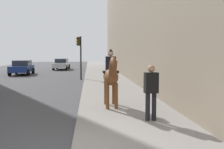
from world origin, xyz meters
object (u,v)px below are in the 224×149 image
(pedestrian_greeting, at_px, (151,89))
(traffic_light_near_curb, at_px, (80,51))
(mounted_horse_near, at_px, (111,76))
(car_mid_lane, at_px, (62,64))
(car_near_lane, at_px, (22,67))

(pedestrian_greeting, relative_size, traffic_light_near_curb, 0.48)
(mounted_horse_near, xyz_separation_m, traffic_light_near_curb, (11.31, 1.58, 1.05))
(car_mid_lane, bearing_deg, mounted_horse_near, 12.05)
(mounted_horse_near, height_order, car_near_lane, mounted_horse_near)
(mounted_horse_near, height_order, car_mid_lane, mounted_horse_near)
(car_mid_lane, bearing_deg, pedestrian_greeting, 13.41)
(traffic_light_near_curb, bearing_deg, mounted_horse_near, -172.05)
(pedestrian_greeting, distance_m, car_mid_lane, 27.28)
(pedestrian_greeting, xyz_separation_m, car_mid_lane, (26.72, 5.49, -0.34))
(pedestrian_greeting, relative_size, car_near_lane, 0.44)
(mounted_horse_near, bearing_deg, pedestrian_greeting, 25.65)
(pedestrian_greeting, xyz_separation_m, traffic_light_near_curb, (13.42, 2.62, 1.28))
(mounted_horse_near, distance_m, car_mid_lane, 25.02)
(car_near_lane, distance_m, traffic_light_near_curb, 8.26)
(car_near_lane, distance_m, car_mid_lane, 8.43)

